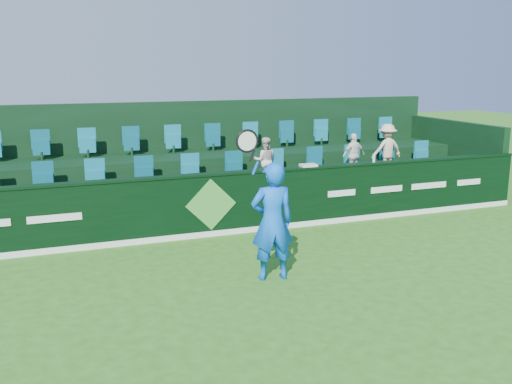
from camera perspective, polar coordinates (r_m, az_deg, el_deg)
name	(u,v)px	position (r m, az deg, el deg)	size (l,w,h in m)	color
ground	(284,308)	(8.72, 2.85, -11.50)	(60.00, 60.00, 0.00)	#286B19
sponsor_hoarding	(210,205)	(12.08, -4.66, -1.26)	(16.00, 0.25, 1.35)	black
stand_tier_front	(196,205)	(13.18, -5.97, -1.35)	(16.00, 2.00, 0.80)	black
stand_tier_back	(178,180)	(14.93, -7.85, 1.23)	(16.00, 1.80, 1.30)	black
stand_rear	(173,156)	(15.26, -8.29, 3.62)	(16.00, 4.10, 2.60)	black
seat_row_front	(191,173)	(13.41, -6.48, 1.94)	(13.50, 0.50, 0.60)	#12738A
seat_row_back	(174,142)	(15.07, -8.22, 4.98)	(13.50, 0.50, 0.60)	#12738A
tennis_player	(272,221)	(9.51, 1.61, -2.92)	(1.11, 0.56, 2.64)	blue
spectator_left	(265,160)	(13.52, 0.90, 3.18)	(0.53, 0.42, 1.10)	silver
spectator_middle	(354,155)	(14.57, 9.74, 3.67)	(0.64, 0.27, 1.10)	white
spectator_right	(387,149)	(15.06, 12.95, 4.20)	(0.84, 0.48, 1.30)	beige
towel	(308,165)	(12.75, 5.26, 2.68)	(0.36, 0.23, 0.05)	silver
drinks_bottle	(374,158)	(13.55, 11.71, 3.35)	(0.06, 0.06, 0.19)	silver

